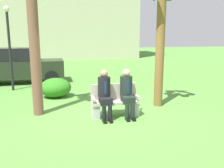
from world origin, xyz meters
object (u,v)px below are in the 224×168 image
(seated_man_left, at_px, (105,92))
(parked_car_near, at_px, (21,66))
(park_bench, at_px, (115,102))
(street_lamp, at_px, (9,39))
(shrub_near_bench, at_px, (56,88))
(seated_man_right, at_px, (127,91))
(palm_tree_tall, at_px, (162,2))

(seated_man_left, bearing_deg, parked_car_near, 116.60)
(park_bench, xyz_separation_m, street_lamp, (-3.38, 4.11, 1.70))
(park_bench, bearing_deg, shrub_near_bench, 122.74)
(seated_man_right, bearing_deg, parked_car_near, 121.27)
(parked_car_near, xyz_separation_m, street_lamp, (-0.14, -1.64, 1.25))
(shrub_near_bench, height_order, parked_car_near, parked_car_near)
(seated_man_right, distance_m, street_lamp, 5.77)
(park_bench, height_order, shrub_near_bench, park_bench)
(seated_man_left, relative_size, shrub_near_bench, 1.17)
(palm_tree_tall, bearing_deg, seated_man_right, -148.73)
(seated_man_right, distance_m, palm_tree_tall, 2.89)
(street_lamp, bearing_deg, seated_man_left, -53.97)
(seated_man_left, distance_m, palm_tree_tall, 3.22)
(seated_man_right, xyz_separation_m, street_lamp, (-3.70, 4.22, 1.35))
(park_bench, xyz_separation_m, shrub_near_bench, (-1.63, 2.54, -0.04))
(park_bench, bearing_deg, palm_tree_tall, 22.64)
(seated_man_right, relative_size, parked_car_near, 0.34)
(parked_car_near, relative_size, street_lamp, 1.16)
(shrub_near_bench, bearing_deg, seated_man_right, -53.70)
(palm_tree_tall, xyz_separation_m, parked_car_near, (-4.86, 5.08, -2.37))
(parked_car_near, bearing_deg, seated_man_left, -63.40)
(palm_tree_tall, height_order, parked_car_near, palm_tree_tall)
(park_bench, xyz_separation_m, parked_car_near, (-3.24, 5.75, 0.44))
(palm_tree_tall, bearing_deg, shrub_near_bench, 150.10)
(seated_man_left, xyz_separation_m, palm_tree_tall, (1.92, 0.79, 2.46))
(seated_man_left, distance_m, seated_man_right, 0.62)
(seated_man_left, xyz_separation_m, shrub_near_bench, (-1.32, 2.65, -0.39))
(palm_tree_tall, relative_size, parked_car_near, 1.11)
(seated_man_left, height_order, palm_tree_tall, palm_tree_tall)
(park_bench, relative_size, palm_tree_tall, 0.30)
(seated_man_left, xyz_separation_m, street_lamp, (-3.07, 4.22, 1.35))
(park_bench, distance_m, parked_car_near, 6.62)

